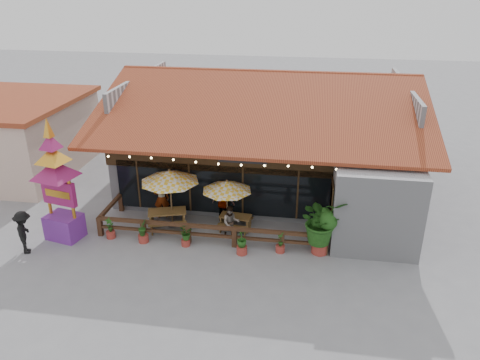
% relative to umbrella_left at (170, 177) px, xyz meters
% --- Properties ---
extents(ground, '(100.00, 100.00, 0.00)m').
position_rel_umbrella_left_xyz_m(ground, '(3.62, -0.86, -2.45)').
color(ground, gray).
rests_on(ground, ground).
extents(restaurant_building, '(15.50, 14.73, 6.09)m').
position_rel_umbrella_left_xyz_m(restaurant_building, '(3.88, 5.75, -0.25)').
color(restaurant_building, '#BABABF').
rests_on(restaurant_building, ground).
extents(patio_railing, '(10.00, 2.60, 0.92)m').
position_rel_umbrella_left_xyz_m(patio_railing, '(1.37, -1.13, -1.84)').
color(patio_railing, '#472C19').
rests_on(patio_railing, ground).
extents(neighbor_building, '(8.40, 8.40, 4.22)m').
position_rel_umbrella_left_xyz_m(neighbor_building, '(-11.38, 5.14, -0.32)').
color(neighbor_building, beige).
rests_on(neighbor_building, ground).
extents(umbrella_left, '(2.73, 2.73, 2.81)m').
position_rel_umbrella_left_xyz_m(umbrella_left, '(0.00, 0.00, 0.00)').
color(umbrella_left, brown).
rests_on(umbrella_left, ground).
extents(umbrella_right, '(2.66, 2.66, 2.39)m').
position_rel_umbrella_left_xyz_m(umbrella_right, '(2.53, 0.16, -0.36)').
color(umbrella_right, brown).
rests_on(umbrella_right, ground).
extents(picnic_table_left, '(2.06, 1.90, 0.82)m').
position_rel_umbrella_left_xyz_m(picnic_table_left, '(-0.17, -0.17, -1.90)').
color(picnic_table_left, brown).
rests_on(picnic_table_left, ground).
extents(picnic_table_right, '(1.51, 1.34, 0.67)m').
position_rel_umbrella_left_xyz_m(picnic_table_right, '(2.92, 0.14, -2.00)').
color(picnic_table_right, brown).
rests_on(picnic_table_right, ground).
extents(thai_sign_tower, '(2.57, 2.57, 5.85)m').
position_rel_umbrella_left_xyz_m(thai_sign_tower, '(-4.33, -1.76, 0.64)').
color(thai_sign_tower, '#702893').
rests_on(thai_sign_tower, ground).
extents(tropical_plant, '(2.28, 2.15, 2.52)m').
position_rel_umbrella_left_xyz_m(tropical_plant, '(6.69, -1.28, -1.01)').
color(tropical_plant, '#983329').
rests_on(tropical_plant, ground).
extents(diner_a, '(0.81, 0.62, 1.96)m').
position_rel_umbrella_left_xyz_m(diner_a, '(-0.70, 0.71, -1.47)').
color(diner_a, '#3C2813').
rests_on(diner_a, ground).
extents(diner_b, '(0.86, 0.74, 1.54)m').
position_rel_umbrella_left_xyz_m(diner_b, '(2.85, -0.71, -1.68)').
color(diner_b, '#3C2813').
rests_on(diner_b, ground).
extents(diner_c, '(1.13, 0.61, 1.84)m').
position_rel_umbrella_left_xyz_m(diner_c, '(2.24, 0.80, -1.53)').
color(diner_c, '#3C2813').
rests_on(diner_c, ground).
extents(pedestrian, '(1.17, 1.39, 1.87)m').
position_rel_umbrella_left_xyz_m(pedestrian, '(-5.31, -3.13, -1.51)').
color(pedestrian, black).
rests_on(pedestrian, ground).
extents(planter_a, '(0.41, 0.39, 0.97)m').
position_rel_umbrella_left_xyz_m(planter_a, '(-2.36, -1.49, -2.04)').
color(planter_a, '#983329').
rests_on(planter_a, ground).
extents(planter_b, '(0.44, 0.48, 1.07)m').
position_rel_umbrella_left_xyz_m(planter_b, '(-0.82, -1.61, -1.97)').
color(planter_b, '#983329').
rests_on(planter_b, ground).
extents(planter_c, '(0.66, 0.61, 0.91)m').
position_rel_umbrella_left_xyz_m(planter_c, '(1.05, -1.62, -1.94)').
color(planter_c, '#983329').
rests_on(planter_c, ground).
extents(planter_d, '(0.57, 0.57, 1.08)m').
position_rel_umbrella_left_xyz_m(planter_d, '(3.52, -1.88, -1.93)').
color(planter_d, '#983329').
rests_on(planter_d, ground).
extents(planter_e, '(0.38, 0.38, 0.94)m').
position_rel_umbrella_left_xyz_m(planter_e, '(5.07, -1.50, -2.06)').
color(planter_e, '#983329').
rests_on(planter_e, ground).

